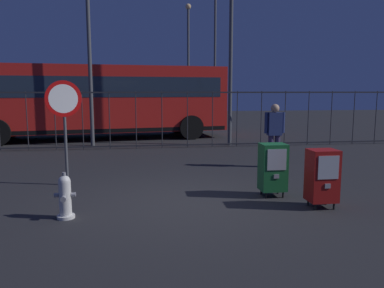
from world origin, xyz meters
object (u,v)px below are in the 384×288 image
street_light_near_left (215,46)px  street_light_far_right (231,26)px  stop_sign (64,111)px  bus_far (55,96)px  street_light_far_left (188,56)px  fire_hydrant (65,197)px  newspaper_box_secondary (322,175)px  street_light_near_right (88,12)px  pedestrian (274,132)px  bus_near (98,98)px  newspaper_box_primary (273,167)px

street_light_near_left → street_light_far_right: bearing=-97.6°
stop_sign → bus_far: (-2.66, 12.02, 0.11)m
bus_far → street_light_far_right: 10.33m
stop_sign → street_light_far_left: 14.59m
fire_hydrant → street_light_far_right: 9.74m
newspaper_box_secondary → street_light_near_right: (-4.81, 8.25, 4.17)m
fire_hydrant → newspaper_box_secondary: bearing=-0.5°
street_light_near_right → pedestrian: bearing=-42.1°
fire_hydrant → pedestrian: size_ratio=0.45×
street_light_near_right → fire_hydrant: bearing=-86.4°
bus_near → street_light_far_right: size_ratio=1.44×
bus_near → bus_far: (-2.55, 3.99, 0.00)m
bus_far → street_light_far_left: 7.61m
stop_sign → bus_near: bus_near is taller
newspaper_box_primary → fire_hydrant: bearing=-168.2°
fire_hydrant → newspaper_box_secondary: 4.30m
newspaper_box_primary → street_light_near_right: bearing=119.6°
street_light_near_right → newspaper_box_primary: bearing=-60.4°
newspaper_box_primary → bus_far: bearing=116.5°
newspaper_box_secondary → pedestrian: 3.57m
newspaper_box_secondary → bus_near: bearing=114.9°
newspaper_box_primary → street_light_far_right: size_ratio=0.14×
bus_far → street_light_far_right: bearing=-49.4°
stop_sign → street_light_far_left: (4.41, 13.70, 2.37)m
newspaper_box_secondary → stop_sign: stop_sign is taller
stop_sign → bus_near: size_ratio=0.21×
bus_far → street_light_near_left: bearing=5.4°
street_light_far_left → street_light_far_right: size_ratio=0.92×
newspaper_box_primary → pedestrian: pedestrian is taller
street_light_far_left → newspaper_box_secondary: bearing=-89.1°
pedestrian → street_light_far_left: street_light_far_left is taller
newspaper_box_primary → pedestrian: size_ratio=0.61×
bus_far → street_light_near_right: (2.51, -6.03, 3.04)m
bus_near → street_light_near_left: 9.14m
newspaper_box_secondary → bus_far: 16.09m
street_light_far_right → bus_near: bearing=152.7°
newspaper_box_secondary → street_light_near_right: bearing=120.3°
newspaper_box_primary → bus_far: (-6.73, 13.47, 1.14)m
bus_far → street_light_near_left: street_light_near_left is taller
pedestrian → newspaper_box_secondary: bearing=-96.7°
street_light_near_left → bus_near: bearing=-135.2°
street_light_near_left → street_light_far_left: 1.80m
fire_hydrant → bus_near: bearing=92.6°
stop_sign → bus_near: bearing=90.8°
street_light_near_left → street_light_far_right: size_ratio=1.07×
street_light_far_right → fire_hydrant: bearing=-120.5°
bus_far → street_light_far_right: (7.54, -6.57, 2.59)m
fire_hydrant → street_light_near_left: 17.84m
bus_far → street_light_far_right: street_light_far_right is taller
newspaper_box_primary → pedestrian: 2.91m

